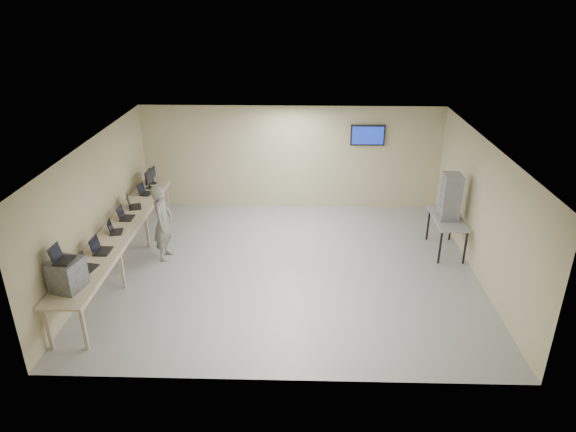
{
  "coord_description": "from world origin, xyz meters",
  "views": [
    {
      "loc": [
        0.28,
        -9.74,
        5.59
      ],
      "look_at": [
        0.0,
        0.2,
        1.15
      ],
      "focal_mm": 32.0,
      "sensor_mm": 36.0,
      "label": 1
    }
  ],
  "objects_px": {
    "equipment_box": "(67,275)",
    "soldier": "(163,223)",
    "workbench": "(120,232)",
    "side_table": "(448,221)"
  },
  "relations": [
    {
      "from": "soldier",
      "to": "side_table",
      "type": "bearing_deg",
      "value": -83.15
    },
    {
      "from": "soldier",
      "to": "side_table",
      "type": "relative_size",
      "value": 1.25
    },
    {
      "from": "workbench",
      "to": "side_table",
      "type": "height_order",
      "value": "workbench"
    },
    {
      "from": "workbench",
      "to": "soldier",
      "type": "height_order",
      "value": "soldier"
    },
    {
      "from": "workbench",
      "to": "soldier",
      "type": "distance_m",
      "value": 0.93
    },
    {
      "from": "workbench",
      "to": "equipment_box",
      "type": "bearing_deg",
      "value": -91.51
    },
    {
      "from": "workbench",
      "to": "equipment_box",
      "type": "distance_m",
      "value": 2.4
    },
    {
      "from": "workbench",
      "to": "equipment_box",
      "type": "xyz_separation_m",
      "value": [
        -0.06,
        -2.37,
        0.34
      ]
    },
    {
      "from": "soldier",
      "to": "side_table",
      "type": "distance_m",
      "value": 6.37
    },
    {
      "from": "equipment_box",
      "to": "soldier",
      "type": "xyz_separation_m",
      "value": [
        0.9,
        2.78,
        -0.3
      ]
    }
  ]
}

